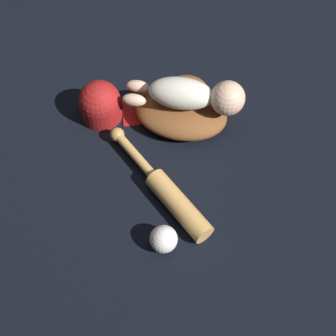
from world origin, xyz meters
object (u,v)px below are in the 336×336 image
Objects in this scene: baseball at (164,239)px; baseball_bat at (168,192)px; baseball_cap at (101,104)px; baseball_glove at (182,108)px; baby_figure at (194,95)px.

baseball_bat is at bearing 102.07° from baseball.
baseball_glove is at bearing 14.38° from baseball_cap.
baseball_glove is at bearing 162.62° from baby_figure.
baseball_bat is at bearing -39.05° from baseball_cap.
baseball_glove is 0.30m from baseball_bat.
baseball_glove reaches higher than baseball_bat.
baseball_bat is at bearing -82.39° from baseball_glove.
baseball_bat is 0.15m from baseball.
baseball is at bearing -80.93° from baseball_glove.
baseball_cap is (-0.29, -0.05, -0.08)m from baby_figure.
baby_figure reaches higher than baseball_cap.
baseball is 0.38× the size of baseball_cap.
baseball_bat is (0.00, -0.29, -0.10)m from baby_figure.
baby_figure reaches higher than baseball.
baby_figure is 0.45m from baseball.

